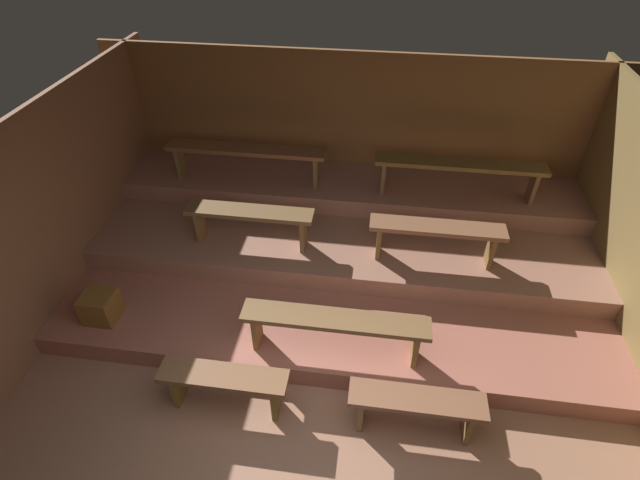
{
  "coord_description": "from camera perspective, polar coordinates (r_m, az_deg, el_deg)",
  "views": [
    {
      "loc": [
        0.36,
        -1.83,
        4.12
      ],
      "look_at": [
        -0.25,
        2.55,
        0.56
      ],
      "focal_mm": 26.64,
      "sensor_mm": 36.0,
      "label": 1
    }
  ],
  "objects": [
    {
      "name": "platform_lower",
      "position": [
        5.93,
        2.41,
        -3.56
      ],
      "size": [
        6.07,
        3.26,
        0.24
      ],
      "primitive_type": "cube",
      "color": "#A76251",
      "rests_on": "ground"
    },
    {
      "name": "bench_middle_left",
      "position": [
        5.59,
        -8.43,
        2.74
      ],
      "size": [
        1.5,
        0.28,
        0.48
      ],
      "color": "brown",
      "rests_on": "platform_middle"
    },
    {
      "name": "bench_upper_right",
      "position": [
        6.21,
        16.41,
        8.28
      ],
      "size": [
        2.1,
        0.28,
        0.48
      ],
      "color": "brown",
      "rests_on": "platform_upper"
    },
    {
      "name": "bench_floor_right",
      "position": [
        4.5,
        11.46,
        -18.86
      ],
      "size": [
        1.19,
        0.28,
        0.48
      ],
      "color": "brown",
      "rests_on": "ground"
    },
    {
      "name": "bench_upper_left",
      "position": [
        6.36,
        -8.9,
        10.24
      ],
      "size": [
        2.1,
        0.28,
        0.48
      ],
      "color": "brown",
      "rests_on": "platform_upper"
    },
    {
      "name": "ground",
      "position": [
        5.72,
        1.88,
        -7.78
      ],
      "size": [
        6.87,
        4.97,
        0.08
      ],
      "primitive_type": "cube",
      "color": "#9C6D53"
    },
    {
      "name": "wooden_crate_lower",
      "position": [
        5.61,
        -24.86,
        -7.22
      ],
      "size": [
        0.33,
        0.33,
        0.33
      ],
      "primitive_type": "cube",
      "color": "brown",
      "rests_on": "platform_lower"
    },
    {
      "name": "platform_middle",
      "position": [
        6.2,
        3.01,
        1.49
      ],
      "size": [
        6.07,
        2.16,
        0.24
      ],
      "primitive_type": "cube",
      "color": "#9F6C57",
      "rests_on": "platform_lower"
    },
    {
      "name": "bench_middle_right",
      "position": [
        5.45,
        13.81,
        0.86
      ],
      "size": [
        1.5,
        0.28,
        0.48
      ],
      "color": "brown",
      "rests_on": "platform_middle"
    },
    {
      "name": "bench_lower_center",
      "position": [
        4.63,
        1.82,
        -10.06
      ],
      "size": [
        1.81,
        0.28,
        0.48
      ],
      "color": "brown",
      "rests_on": "platform_lower"
    },
    {
      "name": "wall_left",
      "position": [
        6.0,
        -28.45,
        3.88
      ],
      "size": [
        0.06,
        4.97,
        2.27
      ],
      "primitive_type": "cube",
      "color": "#915F43",
      "rests_on": "ground"
    },
    {
      "name": "bench_floor_left",
      "position": [
        4.64,
        -11.44,
        -16.33
      ],
      "size": [
        1.19,
        0.28,
        0.48
      ],
      "color": "brown",
      "rests_on": "ground"
    },
    {
      "name": "wall_back",
      "position": [
        6.74,
        4.17,
        12.48
      ],
      "size": [
        6.87,
        0.06,
        2.27
      ],
      "primitive_type": "cube",
      "color": "#925F35",
      "rests_on": "ground"
    },
    {
      "name": "platform_upper",
      "position": [
        6.54,
        3.57,
        6.22
      ],
      "size": [
        6.07,
        1.0,
        0.24
      ],
      "primitive_type": "cube",
      "color": "#A56E5C",
      "rests_on": "platform_middle"
    }
  ]
}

